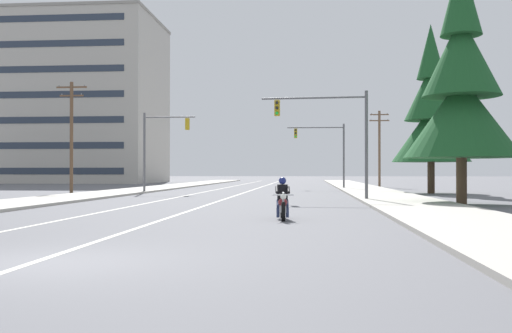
% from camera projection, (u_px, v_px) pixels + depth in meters
% --- Properties ---
extents(ground_plane, '(400.00, 400.00, 0.00)m').
position_uv_depth(ground_plane, '(45.00, 263.00, 10.48)').
color(ground_plane, '#5B5B60').
extents(lane_stripe_center, '(0.16, 100.00, 0.01)m').
position_uv_depth(lane_stripe_center, '(256.00, 189.00, 55.32)').
color(lane_stripe_center, beige).
rests_on(lane_stripe_center, ground).
extents(lane_stripe_left, '(0.16, 100.00, 0.01)m').
position_uv_depth(lane_stripe_left, '(220.00, 189.00, 55.62)').
color(lane_stripe_left, beige).
rests_on(lane_stripe_left, ground).
extents(sidewalk_kerb_right, '(4.40, 110.00, 0.14)m').
position_uv_depth(sidewalk_kerb_right, '(367.00, 190.00, 49.46)').
color(sidewalk_kerb_right, '#ADA89E').
rests_on(sidewalk_kerb_right, ground).
extents(sidewalk_kerb_left, '(4.40, 110.00, 0.14)m').
position_uv_depth(sidewalk_kerb_left, '(143.00, 190.00, 51.18)').
color(sidewalk_kerb_left, '#ADA89E').
rests_on(sidewalk_kerb_left, ground).
extents(motorcycle_with_rider, '(0.70, 2.19, 1.46)m').
position_uv_depth(motorcycle_with_rider, '(283.00, 202.00, 20.17)').
color(motorcycle_with_rider, black).
rests_on(motorcycle_with_rider, ground).
extents(traffic_signal_near_right, '(6.02, 0.54, 6.20)m').
position_uv_depth(traffic_signal_near_right, '(335.00, 127.00, 33.00)').
color(traffic_signal_near_right, '#56565B').
rests_on(traffic_signal_near_right, ground).
extents(traffic_signal_near_left, '(4.09, 0.37, 6.20)m').
position_uv_depth(traffic_signal_near_left, '(159.00, 141.00, 44.99)').
color(traffic_signal_near_left, '#56565B').
rests_on(traffic_signal_near_left, ground).
extents(traffic_signal_mid_right, '(5.45, 0.42, 6.20)m').
position_uv_depth(traffic_signal_mid_right, '(327.00, 146.00, 55.41)').
color(traffic_signal_mid_right, '#56565B').
rests_on(traffic_signal_mid_right, ground).
extents(utility_pole_left_near, '(2.39, 0.26, 8.54)m').
position_uv_depth(utility_pole_left_near, '(71.00, 133.00, 44.74)').
color(utility_pole_left_near, brown).
rests_on(utility_pole_left_near, ground).
extents(utility_pole_right_far, '(2.13, 0.26, 8.21)m').
position_uv_depth(utility_pole_right_far, '(379.00, 146.00, 62.86)').
color(utility_pole_right_far, brown).
rests_on(utility_pole_right_far, ground).
extents(conifer_tree_right_verge_near, '(5.75, 5.75, 12.66)m').
position_uv_depth(conifer_tree_right_verge_near, '(461.00, 90.00, 29.46)').
color(conifer_tree_right_verge_near, '#4C3828').
rests_on(conifer_tree_right_verge_near, ground).
extents(conifer_tree_right_verge_far, '(5.85, 5.85, 12.88)m').
position_uv_depth(conifer_tree_right_verge_far, '(431.00, 116.00, 44.22)').
color(conifer_tree_right_verge_far, '#423023').
rests_on(conifer_tree_right_verge_far, ground).
extents(apartment_building_far_left_block, '(24.54, 18.26, 24.65)m').
position_uv_depth(apartment_building_far_left_block, '(77.00, 101.00, 88.09)').
color(apartment_building_far_left_block, '#B2ADA3').
rests_on(apartment_building_far_left_block, ground).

